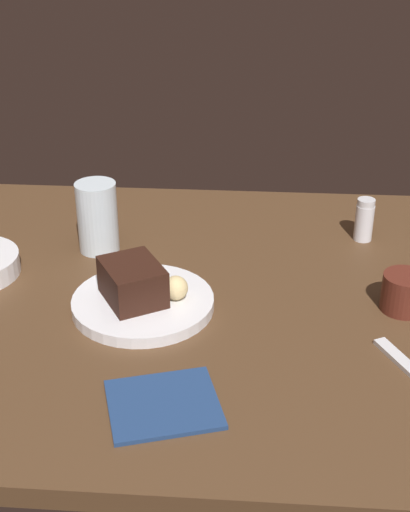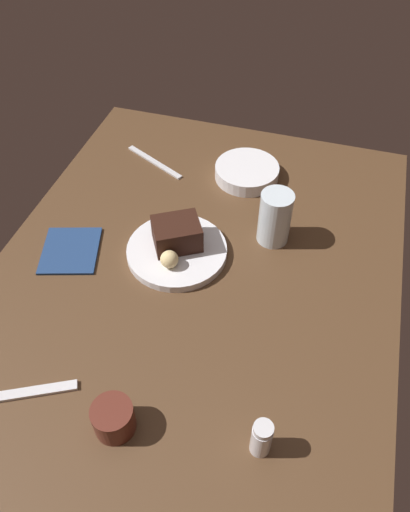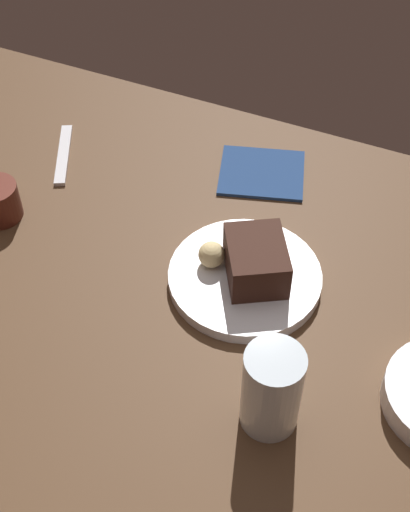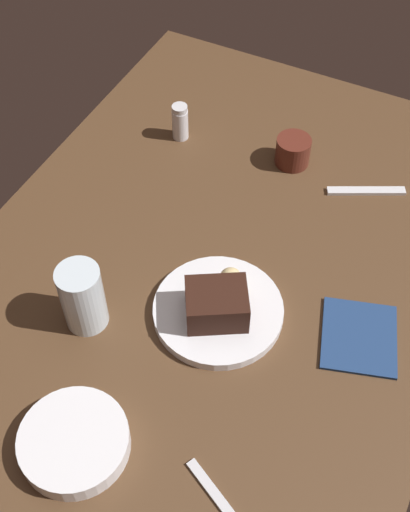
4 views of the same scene
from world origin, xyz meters
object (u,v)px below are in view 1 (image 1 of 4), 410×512
object	(u,v)px
salt_shaker	(364,220)
dessert_plate	(143,303)
folded_napkin	(163,404)
coffee_cup	(404,292)
chocolate_cake_slice	(133,282)
water_glass	(97,217)
bread_roll	(176,288)

from	to	relation	value
salt_shaker	dessert_plate	bearing A→B (deg)	35.89
folded_napkin	coffee_cup	bearing A→B (deg)	-143.02
chocolate_cake_slice	coffee_cup	size ratio (longest dim) A/B	1.43
dessert_plate	coffee_cup	size ratio (longest dim) A/B	3.15
dessert_plate	folded_napkin	bearing A→B (deg)	104.83
chocolate_cake_slice	folded_napkin	distance (cm)	23.71
folded_napkin	salt_shaker	bearing A→B (deg)	-121.86
salt_shaker	water_glass	size ratio (longest dim) A/B	0.63
chocolate_cake_slice	water_glass	xyz separation A→B (cm)	(9.21, -19.12, 1.50)
bread_roll	coffee_cup	size ratio (longest dim) A/B	0.55
dessert_plate	bread_roll	distance (cm)	5.74
dessert_plate	chocolate_cake_slice	world-z (taller)	chocolate_cake_slice
bread_roll	coffee_cup	distance (cm)	34.43
bread_roll	salt_shaker	xyz separation A→B (cm)	(-31.12, -25.96, 0.22)
dessert_plate	bread_roll	bearing A→B (deg)	-177.82
water_glass	bread_roll	bearing A→B (deg)	130.02
chocolate_cake_slice	folded_napkin	world-z (taller)	chocolate_cake_slice
chocolate_cake_slice	water_glass	distance (cm)	21.28
chocolate_cake_slice	folded_napkin	bearing A→B (deg)	108.31
water_glass	coffee_cup	size ratio (longest dim) A/B	1.81
dessert_plate	chocolate_cake_slice	distance (cm)	4.09
water_glass	folded_napkin	xyz separation A→B (cm)	(-16.53, 41.23, -5.93)
bread_roll	salt_shaker	bearing A→B (deg)	-140.16
bread_roll	water_glass	size ratio (longest dim) A/B	0.30
salt_shaker	folded_napkin	size ratio (longest dim) A/B	0.58
folded_napkin	dessert_plate	bearing A→B (deg)	-75.17
folded_napkin	water_glass	bearing A→B (deg)	-68.15
dessert_plate	water_glass	xyz separation A→B (cm)	(10.59, -18.79, 5.34)
bread_roll	chocolate_cake_slice	bearing A→B (deg)	4.66
water_glass	folded_napkin	distance (cm)	44.82
dessert_plate	water_glass	distance (cm)	22.22
bread_roll	folded_napkin	xyz separation A→B (cm)	(-0.92, 22.63, -3.36)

